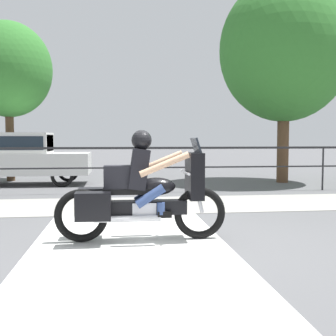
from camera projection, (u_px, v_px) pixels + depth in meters
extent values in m
plane|color=#565659|center=(168.00, 243.00, 5.95)|extent=(120.00, 120.00, 0.00)
cube|color=#99968E|center=(150.00, 205.00, 9.32)|extent=(44.00, 2.40, 0.01)
cube|color=silver|center=(130.00, 247.00, 5.69)|extent=(2.69, 6.00, 0.01)
cube|color=#232326|center=(144.00, 148.00, 11.30)|extent=(36.00, 0.04, 0.06)
cube|color=#232326|center=(144.00, 168.00, 11.34)|extent=(36.00, 0.03, 0.04)
cylinder|color=#232326|center=(144.00, 170.00, 11.34)|extent=(0.05, 0.05, 1.25)
cylinder|color=#232326|center=(323.00, 168.00, 11.95)|extent=(0.05, 0.05, 1.25)
torus|color=black|center=(200.00, 213.00, 6.16)|extent=(0.76, 0.11, 0.76)
torus|color=black|center=(81.00, 216.00, 5.96)|extent=(0.76, 0.11, 0.76)
cube|color=black|center=(141.00, 207.00, 6.05)|extent=(1.30, 0.22, 0.20)
cube|color=silver|center=(144.00, 211.00, 6.06)|extent=(0.34, 0.26, 0.26)
ellipsoid|color=black|center=(156.00, 186.00, 6.06)|extent=(0.58, 0.30, 0.26)
cube|color=black|center=(129.00, 191.00, 6.02)|extent=(0.75, 0.28, 0.08)
cube|color=black|center=(195.00, 176.00, 6.11)|extent=(0.20, 0.53, 0.67)
cube|color=#1E232B|center=(196.00, 146.00, 6.09)|extent=(0.10, 0.45, 0.24)
cylinder|color=silver|center=(185.00, 172.00, 6.09)|extent=(0.04, 0.70, 0.04)
cylinder|color=silver|center=(128.00, 219.00, 5.88)|extent=(0.94, 0.09, 0.09)
cube|color=black|center=(93.00, 206.00, 5.73)|extent=(0.48, 0.28, 0.38)
cube|color=black|center=(95.00, 201.00, 6.20)|extent=(0.48, 0.28, 0.38)
cylinder|color=silver|center=(198.00, 194.00, 6.14)|extent=(0.19, 0.06, 0.55)
cube|color=black|center=(139.00, 169.00, 6.01)|extent=(0.32, 0.36, 0.60)
sphere|color=tan|center=(142.00, 142.00, 5.99)|extent=(0.23, 0.23, 0.23)
sphere|color=black|center=(142.00, 140.00, 5.99)|extent=(0.29, 0.29, 0.29)
cylinder|color=#33477A|center=(150.00, 196.00, 5.91)|extent=(0.44, 0.13, 0.34)
cylinder|color=#33477A|center=(161.00, 208.00, 5.94)|extent=(0.11, 0.11, 0.17)
cube|color=black|center=(164.00, 214.00, 5.95)|extent=(0.20, 0.10, 0.09)
cylinder|color=#33477A|center=(149.00, 193.00, 6.20)|extent=(0.44, 0.13, 0.34)
cylinder|color=#33477A|center=(159.00, 205.00, 6.23)|extent=(0.11, 0.11, 0.17)
cube|color=black|center=(162.00, 211.00, 6.24)|extent=(0.20, 0.10, 0.09)
cylinder|color=tan|center=(164.00, 164.00, 5.75)|extent=(0.70, 0.09, 0.35)
cylinder|color=tan|center=(160.00, 162.00, 6.34)|extent=(0.70, 0.09, 0.35)
cube|color=black|center=(118.00, 177.00, 5.98)|extent=(0.40, 0.26, 0.34)
cube|color=silver|center=(24.00, 164.00, 13.28)|extent=(4.09, 1.74, 0.67)
cube|color=silver|center=(16.00, 143.00, 13.21)|extent=(2.13, 1.53, 0.64)
cube|color=#19232D|center=(50.00, 143.00, 13.33)|extent=(0.04, 1.36, 0.51)
cube|color=#19232D|center=(16.00, 143.00, 13.21)|extent=(1.96, 1.57, 0.42)
torus|color=black|center=(62.00, 176.00, 12.67)|extent=(0.69, 0.11, 0.69)
torus|color=black|center=(68.00, 172.00, 14.25)|extent=(0.69, 0.11, 0.69)
cylinder|color=brown|center=(283.00, 143.00, 14.03)|extent=(0.38, 0.38, 2.61)
ellipsoid|color=#33752D|center=(285.00, 50.00, 13.81)|extent=(4.28, 4.28, 4.70)
cylinder|color=brown|center=(10.00, 143.00, 14.54)|extent=(0.28, 0.28, 2.61)
ellipsoid|color=#33752D|center=(8.00, 69.00, 14.36)|extent=(2.95, 2.95, 3.25)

